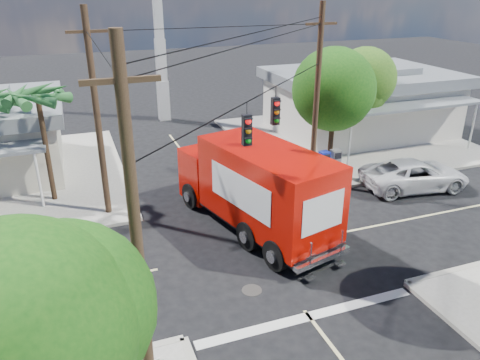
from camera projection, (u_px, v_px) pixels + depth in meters
ground at (258, 249)px, 18.55m from camera, size 120.00×120.00×0.00m
sidewalk_ne at (346, 138)px, 31.39m from camera, size 14.12×14.12×0.14m
road_markings at (273, 269)px, 17.28m from camera, size 32.00×32.00×0.01m
building_ne at (360, 100)px, 31.96m from camera, size 11.80×10.20×4.50m
radio_tower at (160, 44)px, 33.74m from camera, size 0.80×0.80×17.00m
tree_sw_front at (54, 324)px, 8.11m from camera, size 3.88×3.78×6.03m
tree_ne_front at (336, 84)px, 24.81m from camera, size 4.21×4.14×6.66m
tree_ne_back at (354, 84)px, 27.77m from camera, size 3.77×3.66×5.82m
palm_nw_front at (38, 98)px, 20.63m from camera, size 3.01×3.08×5.59m
utility_poles at (204, 129)px, 17.59m from camera, size 12.00×10.68×9.00m
vending_boxes at (324, 161)px, 25.70m from camera, size 1.90×0.50×1.10m
delivery_truck at (255, 187)px, 19.43m from camera, size 4.68×9.09×3.78m
parked_car at (415, 175)px, 23.74m from camera, size 5.73×3.24×1.51m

